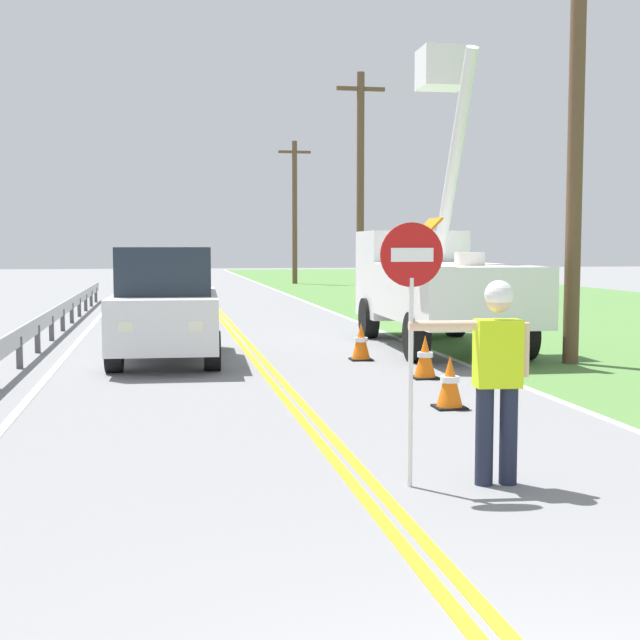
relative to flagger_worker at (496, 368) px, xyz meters
The scene contains 15 objects.
centerline_yellow_left 15.65m from the flagger_worker, 94.58° to the left, with size 0.11×110.00×0.01m, color yellow.
centerline_yellow_right 15.64m from the flagger_worker, 93.92° to the left, with size 0.11×110.00×0.01m, color yellow.
edge_line_right 15.79m from the flagger_worker, 81.08° to the left, with size 0.12×110.00×0.01m, color silver.
edge_line_left 16.31m from the flagger_worker, 106.99° to the left, with size 0.12×110.00×0.01m, color silver.
flagger_worker is the anchor object (origin of this frame).
stop_sign_paddle 1.02m from the flagger_worker, behind, with size 0.56×0.04×2.33m.
utility_bucket_truck 11.07m from the flagger_worker, 75.49° to the left, with size 2.82×6.86×6.12m.
oncoming_suv_nearest 9.61m from the flagger_worker, 107.15° to the left, with size 2.07×4.67×2.10m.
utility_pole_near 9.34m from the flagger_worker, 59.88° to the left, with size 1.80×0.28×8.53m.
utility_pole_mid 25.53m from the flagger_worker, 80.05° to the left, with size 1.80×0.28×8.45m.
utility_pole_far 41.94m from the flagger_worker, 83.96° to the left, with size 1.80×0.28×7.86m.
traffic_cone_lead 3.78m from the flagger_worker, 77.75° to the left, with size 0.40×0.40×0.70m.
traffic_cone_mid 6.38m from the flagger_worker, 78.76° to the left, with size 0.40×0.40×0.70m.
traffic_cone_tail 8.68m from the flagger_worker, 85.19° to the left, with size 0.40×0.40×0.70m.
guardrail_left_shoulder 13.15m from the flagger_worker, 114.06° to the left, with size 0.10×32.00×0.71m.
Camera 1 is at (-1.75, -2.96, 2.13)m, focal length 49.86 mm.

